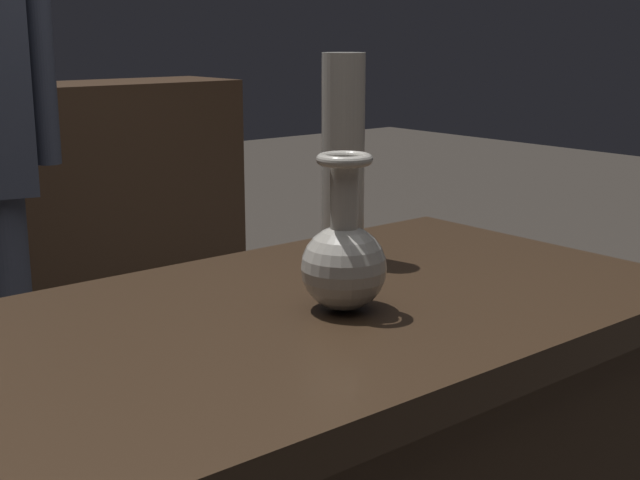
% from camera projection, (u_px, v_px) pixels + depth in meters
% --- Properties ---
extents(vase_centerpiece, '(0.12, 0.12, 0.22)m').
position_uv_depth(vase_centerpiece, '(344.00, 257.00, 1.21)').
color(vase_centerpiece, gray).
rests_on(vase_centerpiece, display_plinth).
extents(vase_tall_behind, '(0.10, 0.10, 0.35)m').
position_uv_depth(vase_tall_behind, '(343.00, 163.00, 1.47)').
color(vase_tall_behind, gray).
rests_on(vase_tall_behind, display_plinth).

